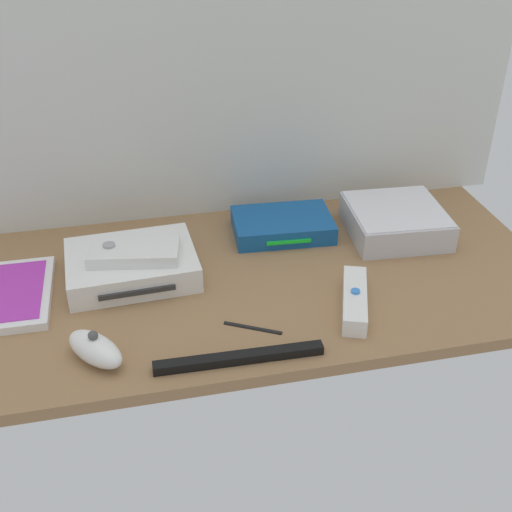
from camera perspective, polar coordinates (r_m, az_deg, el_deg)
name	(u,v)px	position (r cm, az deg, el deg)	size (l,w,h in cm)	color
ground_plane	(256,281)	(109.61, 0.00, -2.21)	(100.00, 48.00, 2.00)	#936D47
back_wall	(226,45)	(118.19, -2.68, 17.99)	(110.00, 1.20, 64.00)	silver
game_console	(132,265)	(109.86, -10.84, -0.77)	(21.78, 17.31, 4.40)	white
mini_computer	(395,221)	(122.70, 12.13, 3.05)	(18.08, 18.08, 5.30)	silver
game_case	(7,295)	(110.54, -20.98, -3.23)	(13.82, 19.15, 1.56)	white
network_router	(282,225)	(120.53, 2.34, 2.73)	(18.73, 13.21, 3.40)	#145193
remote_wand	(355,300)	(102.05, 8.64, -3.85)	(8.32, 15.15, 3.40)	white
remote_nunchuk	(95,349)	(93.68, -13.92, -7.91)	(9.74, 10.53, 5.10)	white
remote_classic_pad	(134,251)	(107.40, -10.62, 0.45)	(15.55, 10.33, 2.40)	white
sensor_bar	(239,358)	(91.64, -1.48, -8.92)	(24.00, 1.80, 1.40)	black
stylus_pen	(253,327)	(97.53, -0.29, -6.21)	(0.70, 0.70, 9.00)	black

